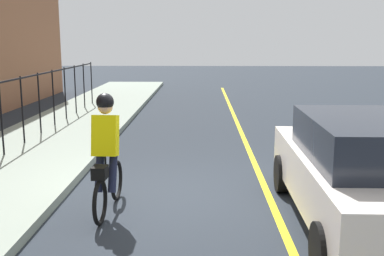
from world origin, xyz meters
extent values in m
plane|color=#252B33|center=(0.00, 0.00, 0.00)|extent=(80.00, 80.00, 0.00)
cube|color=yellow|center=(0.00, -1.60, 0.00)|extent=(36.00, 0.12, 0.01)
cylinder|color=black|center=(2.18, 3.80, 0.95)|extent=(0.04, 0.04, 1.60)
cylinder|color=black|center=(3.36, 3.80, 0.95)|extent=(0.04, 0.04, 1.60)
cylinder|color=black|center=(4.54, 3.80, 0.95)|extent=(0.04, 0.04, 1.60)
cylinder|color=black|center=(5.72, 3.80, 0.95)|extent=(0.04, 0.04, 1.60)
cylinder|color=black|center=(6.90, 3.80, 0.95)|extent=(0.04, 0.04, 1.60)
cylinder|color=black|center=(8.08, 3.80, 0.95)|extent=(0.04, 0.04, 1.60)
cylinder|color=black|center=(9.26, 3.80, 0.95)|extent=(0.04, 0.04, 1.60)
cylinder|color=black|center=(10.44, 3.80, 0.95)|extent=(0.04, 0.04, 1.60)
torus|color=black|center=(-0.23, 0.92, 0.33)|extent=(0.66, 0.09, 0.66)
torus|color=black|center=(-1.27, 0.97, 0.33)|extent=(0.66, 0.09, 0.66)
cube|color=black|center=(-0.75, 0.94, 0.58)|extent=(0.93, 0.08, 0.24)
cylinder|color=black|center=(-0.90, 0.95, 0.73)|extent=(0.03, 0.03, 0.35)
cube|color=yellow|center=(-0.85, 0.95, 1.21)|extent=(0.36, 0.37, 0.63)
sphere|color=tan|center=(-0.80, 0.94, 1.62)|extent=(0.22, 0.22, 0.22)
sphere|color=black|center=(-0.80, 0.94, 1.70)|extent=(0.26, 0.26, 0.26)
cylinder|color=#191E38|center=(-0.87, 1.05, 0.68)|extent=(0.34, 0.13, 0.65)
cylinder|color=#191E38|center=(-0.87, 0.85, 0.68)|extent=(0.34, 0.13, 0.65)
cube|color=black|center=(-1.22, 0.96, 0.75)|extent=(0.25, 0.21, 0.18)
cube|color=white|center=(-1.27, -2.69, 0.67)|extent=(4.43, 1.88, 0.70)
cube|color=#1E232D|center=(-1.47, -2.68, 1.30)|extent=(2.49, 1.63, 0.56)
cylinder|color=black|center=(0.24, -1.86, 0.32)|extent=(0.64, 0.23, 0.64)
cylinder|color=black|center=(0.21, -3.56, 0.32)|extent=(0.64, 0.23, 0.64)
cylinder|color=black|center=(-2.75, -1.81, 0.32)|extent=(0.64, 0.23, 0.64)
camera|label=1|loc=(-7.50, -0.46, 2.58)|focal=43.55mm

